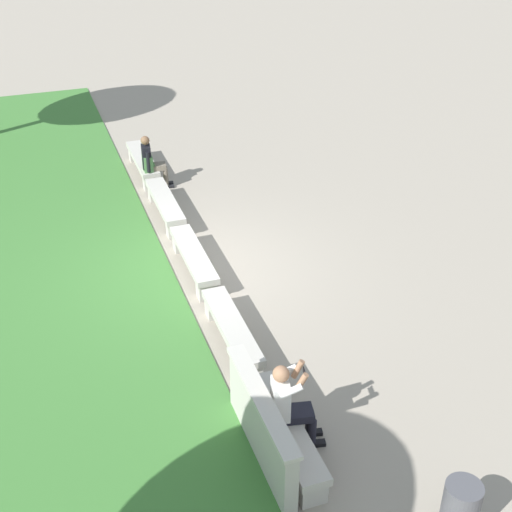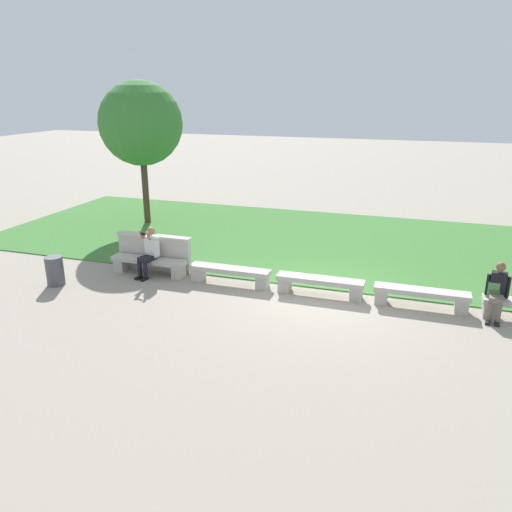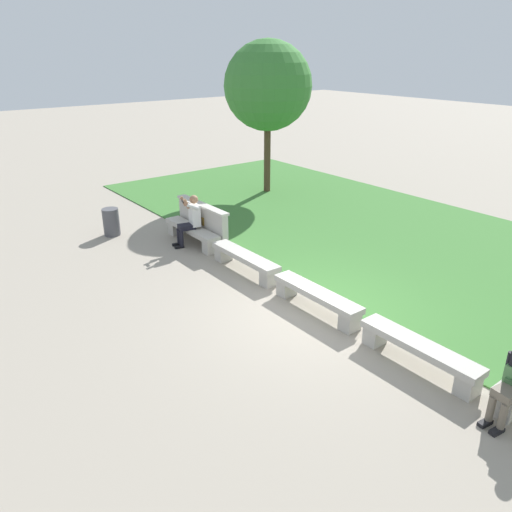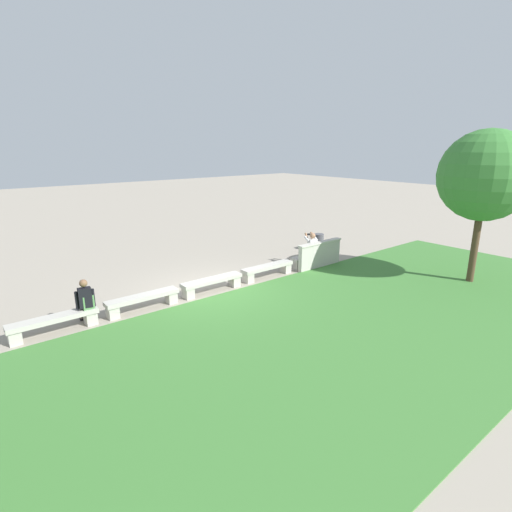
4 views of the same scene
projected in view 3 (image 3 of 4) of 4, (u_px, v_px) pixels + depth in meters
The scene contains 10 objects.
ground_plane at pixel (316, 311), 9.78m from camera, with size 80.00×80.00×0.00m, color gray.
grass_strip at pixel (445, 257), 12.24m from camera, with size 23.46×8.00×0.03m, color #3D7533.
bench_main at pixel (192, 232), 13.07m from camera, with size 2.11×0.40×0.45m.
bench_near at pixel (245, 260), 11.37m from camera, with size 2.11×0.40×0.45m.
bench_mid at pixel (317, 297), 9.66m from camera, with size 2.11×0.40×0.45m.
bench_far at pixel (419, 351), 7.95m from camera, with size 2.11×0.40×0.45m.
backrest_wall_with_plaque at pixel (203, 222), 13.18m from camera, with size 2.18×0.24×1.01m.
person_photographer at pixel (190, 218), 12.80m from camera, with size 0.52×0.77×1.32m.
tree_behind_wall at pixel (268, 86), 16.52m from camera, with size 2.94×2.94×5.08m.
trash_bin at pixel (111, 222), 13.61m from camera, with size 0.44×0.44×0.75m, color #4C4C51.
Camera 3 is at (6.09, -6.19, 4.77)m, focal length 35.00 mm.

